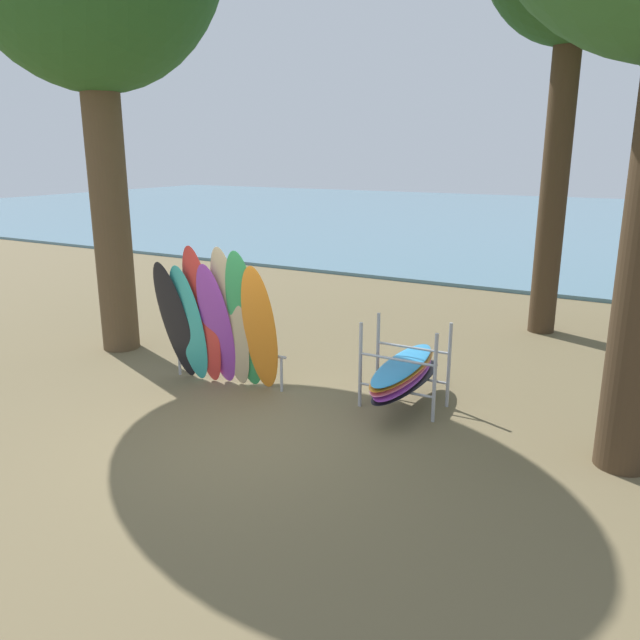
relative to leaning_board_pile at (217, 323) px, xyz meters
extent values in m
plane|color=brown|center=(1.31, -1.17, -1.04)|extent=(80.00, 80.00, 0.00)
cube|color=slate|center=(1.31, 27.01, -0.99)|extent=(80.00, 36.00, 0.10)
cylinder|color=brown|center=(-2.89, 0.74, 1.78)|extent=(0.66, 0.66, 5.65)
cylinder|color=#42301E|center=(3.74, 5.73, 2.09)|extent=(0.51, 0.51, 6.26)
ellipsoid|color=black|center=(-0.72, -0.12, -0.05)|extent=(0.54, 0.68, 1.99)
ellipsoid|color=#38B2AD|center=(-0.48, -0.08, -0.07)|extent=(0.55, 0.58, 1.94)
ellipsoid|color=red|center=(-0.25, -0.05, 0.08)|extent=(0.54, 0.56, 2.24)
ellipsoid|color=purple|center=(-0.01, -0.01, -0.04)|extent=(0.58, 0.68, 2.00)
ellipsoid|color=#C6B289|center=(0.23, 0.03, 0.09)|extent=(0.55, 0.61, 2.26)
ellipsoid|color=#339E56|center=(0.46, 0.07, 0.07)|extent=(0.64, 0.73, 2.22)
ellipsoid|color=orange|center=(0.70, 0.11, -0.04)|extent=(0.62, 0.67, 2.01)
cylinder|color=#9EA0A5|center=(-0.94, 0.15, -0.77)|extent=(0.04, 0.04, 0.55)
cylinder|color=#9EA0A5|center=(0.92, 0.34, -0.77)|extent=(0.04, 0.04, 0.55)
cylinder|color=#9EA0A5|center=(-0.01, 0.25, -0.49)|extent=(2.02, 0.25, 0.04)
cylinder|color=#9EA0A5|center=(2.21, 0.41, -0.42)|extent=(0.05, 0.05, 1.25)
cylinder|color=#9EA0A5|center=(3.31, 0.41, -0.42)|extent=(0.05, 0.05, 1.25)
cylinder|color=#9EA0A5|center=(2.21, 1.01, -0.42)|extent=(0.05, 0.05, 1.25)
cylinder|color=#9EA0A5|center=(3.31, 1.01, -0.42)|extent=(0.05, 0.05, 1.25)
cylinder|color=#9EA0A5|center=(2.76, 0.41, -0.69)|extent=(1.10, 0.04, 0.04)
cylinder|color=#9EA0A5|center=(2.76, 0.41, -0.24)|extent=(1.10, 0.04, 0.04)
cylinder|color=#9EA0A5|center=(2.76, 1.01, -0.69)|extent=(1.10, 0.04, 0.04)
cylinder|color=#9EA0A5|center=(2.76, 1.01, -0.24)|extent=(1.10, 0.04, 0.04)
ellipsoid|color=black|center=(2.81, 0.71, -0.65)|extent=(0.55, 2.11, 0.06)
ellipsoid|color=purple|center=(2.76, 0.71, -0.59)|extent=(0.61, 2.12, 0.06)
ellipsoid|color=pink|center=(2.74, 0.71, -0.53)|extent=(0.55, 2.11, 0.06)
ellipsoid|color=orange|center=(2.75, 0.71, -0.47)|extent=(0.52, 2.10, 0.06)
ellipsoid|color=#2D8ED1|center=(2.74, 0.71, -0.41)|extent=(0.59, 2.12, 0.06)
camera|label=1|loc=(5.82, -7.19, 2.51)|focal=35.13mm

